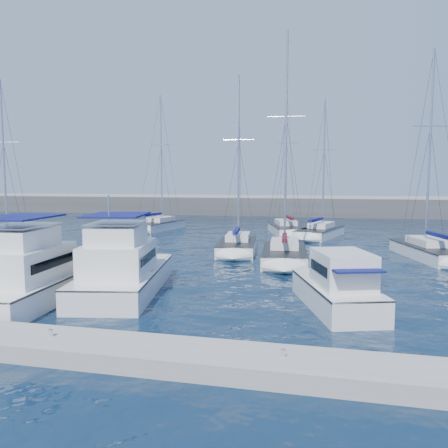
% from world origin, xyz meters
% --- Properties ---
extents(ground, '(220.00, 220.00, 0.00)m').
position_xyz_m(ground, '(0.00, 0.00, 0.00)').
color(ground, black).
rests_on(ground, ground).
extents(breakwater, '(160.00, 6.00, 4.45)m').
position_xyz_m(breakwater, '(0.00, 52.00, 1.05)').
color(breakwater, '#424244').
rests_on(breakwater, ground).
extents(dock, '(40.00, 2.20, 0.60)m').
position_xyz_m(dock, '(0.00, -11.00, 0.30)').
color(dock, gray).
rests_on(dock, ground).
extents(dock_cleat_centre, '(0.16, 0.16, 0.25)m').
position_xyz_m(dock_cleat_centre, '(0.00, -11.00, 0.72)').
color(dock_cleat_centre, silver).
rests_on(dock_cleat_centre, dock).
extents(dock_cleat_near_stbd, '(0.16, 0.16, 0.25)m').
position_xyz_m(dock_cleat_near_stbd, '(8.00, -11.00, 0.72)').
color(dock_cleat_near_stbd, silver).
rests_on(dock_cleat_near_stbd, dock).
extents(motor_yacht_port_inner, '(4.63, 10.28, 4.69)m').
position_xyz_m(motor_yacht_port_inner, '(-5.07, -5.13, 1.13)').
color(motor_yacht_port_inner, silver).
rests_on(motor_yacht_port_inner, ground).
extents(motor_yacht_stbd_inner, '(5.38, 9.98, 4.69)m').
position_xyz_m(motor_yacht_stbd_inner, '(-1.23, -2.86, 1.13)').
color(motor_yacht_stbd_inner, silver).
rests_on(motor_yacht_stbd_inner, ground).
extents(motor_yacht_stbd_outer, '(4.47, 6.96, 3.20)m').
position_xyz_m(motor_yacht_stbd_outer, '(9.85, -3.41, 0.94)').
color(motor_yacht_stbd_outer, silver).
rests_on(motor_yacht_stbd_outer, ground).
extents(sailboat_mid_a, '(4.96, 9.04, 14.76)m').
position_xyz_m(sailboat_mid_a, '(-17.30, 7.61, 0.52)').
color(sailboat_mid_a, silver).
rests_on(sailboat_mid_a, ground).
extents(sailboat_mid_c, '(3.82, 7.98, 15.03)m').
position_xyz_m(sailboat_mid_c, '(2.15, 11.69, 0.53)').
color(sailboat_mid_c, silver).
rests_on(sailboat_mid_c, ground).
extents(sailboat_mid_d, '(3.82, 8.31, 17.22)m').
position_xyz_m(sailboat_mid_d, '(6.35, 8.38, 0.55)').
color(sailboat_mid_d, silver).
rests_on(sailboat_mid_d, ground).
extents(sailboat_mid_e, '(4.96, 8.89, 16.32)m').
position_xyz_m(sailboat_mid_e, '(17.21, 12.07, 0.54)').
color(sailboat_mid_e, silver).
rests_on(sailboat_mid_e, ground).
extents(sailboat_back_a, '(4.51, 8.69, 16.68)m').
position_xyz_m(sailboat_back_a, '(-10.58, 26.32, 0.55)').
color(sailboat_back_a, silver).
rests_on(sailboat_back_a, ground).
extents(sailboat_back_b, '(5.27, 8.84, 16.46)m').
position_xyz_m(sailboat_back_b, '(5.09, 25.55, 0.54)').
color(sailboat_back_b, silver).
rests_on(sailboat_back_b, ground).
extents(sailboat_back_c, '(5.40, 8.75, 14.85)m').
position_xyz_m(sailboat_back_c, '(8.82, 23.35, 0.52)').
color(sailboat_back_c, silver).
rests_on(sailboat_back_c, ground).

